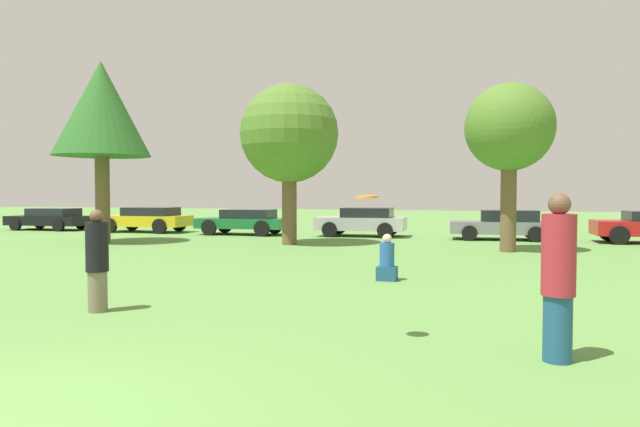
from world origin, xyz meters
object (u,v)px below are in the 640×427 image
Objects in this scene: parked_car_grey at (503,224)px; parked_car_silver at (362,221)px; bystander_sitting at (387,261)px; person_catcher at (558,277)px; frisbee at (367,197)px; parked_car_green at (244,221)px; tree_1 at (289,135)px; parked_car_black at (50,218)px; tree_2 at (509,130)px; parked_car_yellow at (147,219)px; tree_0 at (101,110)px; person_thrower at (97,261)px.

parked_car_silver is at bearing -3.62° from parked_car_grey.
parked_car_grey reaches higher than bystander_sitting.
person_catcher is 6.15m from bystander_sitting.
frisbee reaches higher than parked_car_green.
tree_1 is 9.59m from parked_car_grey.
parked_car_black is at bearing 164.76° from tree_1.
person_catcher is at bearing -57.75° from tree_1.
person_catcher is 0.35× the size of tree_2.
tree_2 reaches higher than parked_car_yellow.
parked_car_silver is (8.84, 6.20, -4.42)m from tree_0.
tree_0 is at bearing 19.64° from parked_car_grey.
tree_1 is (-8.10, 12.84, 3.12)m from person_catcher.
tree_0 is at bearing 32.23° from parked_car_silver.
parked_car_black is 22.48m from parked_car_grey.
parked_car_black is (-22.93, 16.88, -0.37)m from person_catcher.
tree_2 is at bearing 137.56° from parked_car_silver.
tree_2 reaches higher than parked_car_grey.
person_thrower is at bearing 66.36° from parked_car_grey.
tree_0 is (-8.40, 10.69, 4.27)m from person_thrower.
parked_car_green is (-9.61, 16.80, -1.24)m from frisbee.
tree_1 is 1.42× the size of parked_car_green.
bystander_sitting is 14.58m from parked_car_green.
tree_0 is (-12.27, 6.03, 4.69)m from bystander_sitting.
parked_car_green is at bearing 127.52° from bystander_sitting.
parked_car_yellow is 16.72m from parked_car_grey.
frisbee is 26.65m from parked_car_black.
bystander_sitting is 9.79m from tree_1.
person_catcher is 28.48m from parked_car_black.
person_thrower is 6.89m from person_catcher.
tree_2 is (-0.35, 12.55, 3.02)m from person_catcher.
bystander_sitting is at bearing -110.10° from tree_2.
tree_2 is at bearing 69.90° from bystander_sitting.
parked_car_grey is at bearing 84.09° from frisbee.
person_catcher is at bearing -88.41° from tree_2.
tree_1 reaches higher than person_thrower.
person_thrower is 0.24× the size of tree_0.
person_thrower is 5.55× the size of frisbee.
parked_car_silver is 5.96m from parked_car_grey.
parked_car_grey is (11.41, 0.58, -0.00)m from parked_car_green.
frisbee is 0.05× the size of tree_2.
frisbee is 0.07× the size of parked_car_green.
parked_car_yellow is at bearing 140.57° from bystander_sitting.
parked_car_green reaches higher than bystander_sitting.
person_thrower is 4.75m from frisbee.
tree_2 is 1.31× the size of parked_car_green.
bystander_sitting is at bearing -26.18° from tree_0.
tree_1 is 1.40× the size of parked_car_black.
parked_car_green is (-5.02, 16.22, -0.19)m from person_thrower.
bystander_sitting is 8.47m from tree_2.
parked_car_yellow reaches higher than bystander_sitting.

